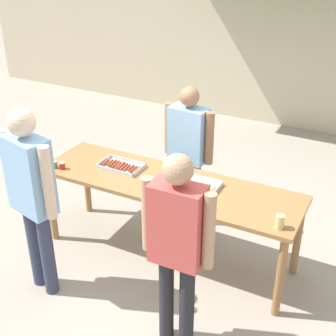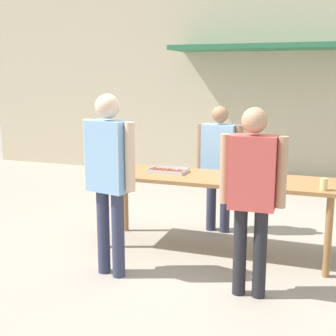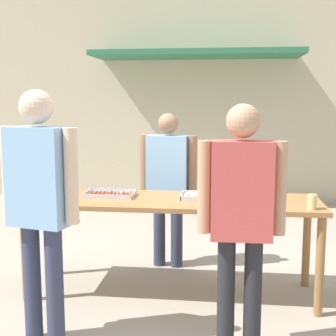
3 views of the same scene
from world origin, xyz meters
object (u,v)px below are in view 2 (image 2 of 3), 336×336
food_tray_sausages (168,171)px  person_server_behind_table (219,158)px  beer_cup (324,184)px  food_tray_buns (242,176)px  person_customer_holding_hotdog (109,169)px  person_customer_with_cup (252,186)px  condiment_jar_mustard (109,171)px  condiment_jar_ketchup (116,171)px

food_tray_sausages → person_server_behind_table: (0.44, 0.64, 0.06)m
beer_cup → person_server_behind_table: 1.56m
food_tray_sausages → beer_cup: bearing=-10.0°
food_tray_buns → person_customer_holding_hotdog: bearing=-137.7°
food_tray_buns → person_customer_with_cup: (0.27, -0.99, 0.13)m
condiment_jar_mustard → person_customer_with_cup: (1.70, -0.68, 0.12)m
condiment_jar_mustard → beer_cup: (2.28, 0.01, 0.02)m
condiment_jar_mustard → person_server_behind_table: person_server_behind_table is taller
beer_cup → person_server_behind_table: bearing=143.0°
food_tray_sausages → beer_cup: beer_cup is taller
food_tray_buns → person_customer_holding_hotdog: 1.48m
condiment_jar_ketchup → person_customer_with_cup: bearing=-23.3°
condiment_jar_ketchup → person_customer_with_cup: (1.62, -0.70, 0.12)m
condiment_jar_mustard → person_customer_holding_hotdog: person_customer_holding_hotdog is taller
condiment_jar_mustard → beer_cup: 2.28m
food_tray_sausages → condiment_jar_ketchup: bearing=-150.4°
food_tray_buns → beer_cup: beer_cup is taller
person_customer_holding_hotdog → condiment_jar_ketchup: bearing=-56.2°
food_tray_sausages → person_server_behind_table: 0.78m
food_tray_sausages → person_server_behind_table: bearing=55.7°
person_server_behind_table → condiment_jar_mustard: bearing=-131.4°
food_tray_buns → person_customer_holding_hotdog: person_customer_holding_hotdog is taller
food_tray_buns → beer_cup: 0.89m
condiment_jar_ketchup → person_server_behind_table: size_ratio=0.05×
food_tray_sausages → food_tray_buns: food_tray_buns is taller
condiment_jar_mustard → beer_cup: beer_cup is taller
condiment_jar_ketchup → person_server_behind_table: person_server_behind_table is taller
condiment_jar_ketchup → person_server_behind_table: 1.33m
person_customer_holding_hotdog → person_customer_with_cup: person_customer_holding_hotdog is taller
condiment_jar_ketchup → person_customer_with_cup: person_customer_with_cup is taller
beer_cup → person_server_behind_table: (-1.25, 0.94, 0.02)m
food_tray_sausages → person_customer_with_cup: bearing=-41.5°
person_server_behind_table → food_tray_buns: bearing=-51.7°
food_tray_sausages → condiment_jar_ketchup: 0.58m
person_customer_holding_hotdog → condiment_jar_mustard: bearing=-49.7°
food_tray_buns → condiment_jar_ketchup: (-1.35, -0.29, 0.01)m
condiment_jar_mustard → person_server_behind_table: bearing=42.6°
beer_cup → person_customer_with_cup: bearing=-129.8°
food_tray_buns → condiment_jar_ketchup: 1.38m
person_server_behind_table → food_tray_sausages: bearing=-118.3°
condiment_jar_mustard → beer_cup: size_ratio=0.60×
condiment_jar_mustard → food_tray_buns: bearing=12.0°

